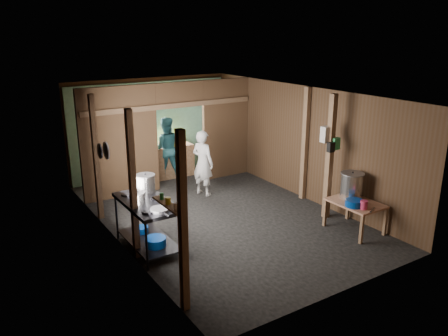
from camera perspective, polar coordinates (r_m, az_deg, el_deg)
floor at (r=9.64m, az=-0.64°, el=-5.96°), size 4.50×7.00×0.00m
ceiling at (r=8.94m, az=-0.70°, el=9.55°), size 4.50×7.00×0.00m
wall_back at (r=12.24m, az=-9.38°, el=5.22°), size 4.50×0.00×2.60m
wall_front at (r=6.65m, az=15.51°, el=-5.45°), size 4.50×0.00×2.60m
wall_left at (r=8.29m, az=-14.00°, el=-0.80°), size 0.00×7.00×2.60m
wall_right at (r=10.52m, az=9.82°, el=3.25°), size 0.00×7.00×2.60m
partition_left at (r=10.59m, az=-13.15°, el=3.14°), size 1.85×0.10×2.60m
partition_right at (r=11.83m, az=0.20°, el=5.04°), size 1.35×0.10×2.60m
partition_header at (r=11.01m, az=-5.69°, el=9.33°), size 1.30×0.10×0.60m
turquoise_panel at (r=12.19m, az=-9.25°, el=4.94°), size 4.40×0.06×2.50m
back_counter at (r=12.08m, az=-6.83°, el=0.89°), size 1.20×0.50×0.85m
wall_clock at (r=12.14m, az=-8.23°, el=8.06°), size 0.20×0.03×0.20m
post_left_a at (r=6.06m, az=-5.27°, el=-7.13°), size 0.10×0.12×2.60m
post_left_b at (r=7.60m, az=-11.53°, el=-2.29°), size 0.10×0.12×2.60m
post_left_c at (r=9.42m, az=-15.97°, el=1.18°), size 0.10×0.12×2.60m
post_right at (r=10.34m, az=10.27°, el=2.97°), size 0.10×0.12×2.60m
post_free at (r=9.35m, az=13.30°, el=1.29°), size 0.12×0.12×2.60m
cross_beam at (r=10.89m, az=-6.71°, el=7.88°), size 4.40×0.12×0.12m
pan_lid_big at (r=8.58m, az=-14.78°, el=2.17°), size 0.03×0.34×0.34m
pan_lid_small at (r=8.97m, az=-15.54°, el=2.10°), size 0.03×0.30×0.30m
wall_shelf at (r=6.45m, az=-7.11°, el=-4.69°), size 0.14×0.80×0.03m
jar_white at (r=6.21m, az=-6.13°, el=-4.87°), size 0.07×0.07×0.10m
jar_yellow at (r=6.42m, az=-7.13°, el=-4.15°), size 0.08×0.08×0.10m
jar_green at (r=6.61m, az=-7.96°, el=-3.56°), size 0.06×0.06×0.10m
bag_white at (r=9.26m, az=12.93°, el=4.22°), size 0.22×0.15×0.32m
bag_green at (r=9.29m, az=13.99°, el=3.04°), size 0.16×0.12×0.24m
bag_black at (r=9.19m, az=13.45°, el=2.61°), size 0.14×0.10×0.20m
gas_range at (r=8.15m, az=-9.62°, el=-7.20°), size 0.80×1.55×0.92m
prep_table at (r=9.17m, az=16.29°, el=-5.93°), size 0.73×1.01×0.60m
stove_pot_large at (r=8.36m, az=-9.95°, el=-2.01°), size 0.41×0.41×0.36m
stove_pot_med at (r=7.86m, az=-10.90°, el=-3.83°), size 0.32×0.32×0.23m
frying_pan at (r=7.50m, az=-8.19°, el=-5.28°), size 0.33×0.55×0.07m
blue_tub_front at (r=7.99m, az=-8.71°, el=-9.28°), size 0.37×0.37×0.15m
blue_tub_back at (r=8.54m, az=-10.50°, el=-7.72°), size 0.27×0.27×0.11m
stock_pot at (r=9.19m, az=15.95°, el=-2.20°), size 0.61×0.61×0.54m
wash_basin at (r=8.82m, az=16.26°, el=-4.30°), size 0.41×0.41×0.13m
pink_bucket at (r=8.73m, az=17.38°, el=-4.51°), size 0.16×0.16×0.16m
knife at (r=8.75m, az=18.38°, el=-5.09°), size 0.29×0.16×0.01m
yellow_tub at (r=12.00m, az=-6.35°, el=3.41°), size 0.37×0.37×0.21m
red_cup at (r=11.85m, az=-8.02°, el=3.02°), size 0.13×0.13×0.15m
cook at (r=10.57m, az=-2.71°, el=0.64°), size 0.56×0.67×1.57m
worker_back at (r=11.84m, az=-7.39°, el=2.53°), size 0.98×0.89×1.64m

